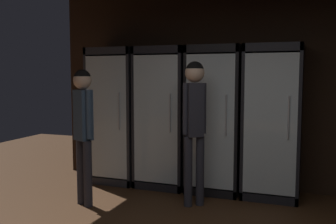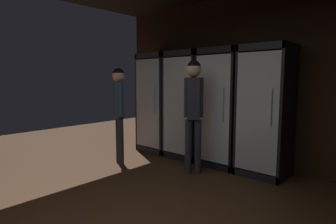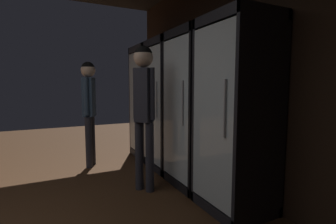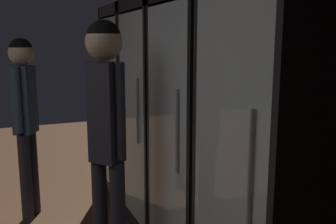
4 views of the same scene
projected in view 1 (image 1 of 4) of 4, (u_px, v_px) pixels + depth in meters
wall_back at (264, 86)px, 5.15m from camera, size 6.00×0.06×2.80m
cooler_far_left at (117, 116)px, 5.62m from camera, size 0.69×0.61×1.92m
cooler_left at (164, 119)px, 5.37m from camera, size 0.69×0.61×1.92m
cooler_center at (216, 121)px, 5.12m from camera, size 0.69×0.61×1.92m
cooler_right at (273, 123)px, 4.87m from camera, size 0.69×0.61×1.92m
shopper_near at (83, 121)px, 4.51m from camera, size 0.29×0.23×1.61m
shopper_far at (194, 114)px, 4.48m from camera, size 0.24×0.23×1.70m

